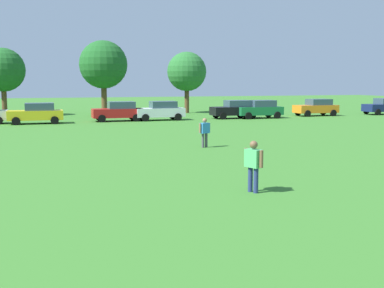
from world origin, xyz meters
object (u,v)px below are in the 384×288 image
(adult_bystander, at_px, (253,162))
(parked_car_white_4, at_px, (160,111))
(tree_right, at_px, (103,65))
(parked_car_black_5, at_px, (235,109))
(parked_car_yellow_2, at_px, (36,113))
(parked_car_red_3, at_px, (118,111))
(tree_left, at_px, (3,70))
(parked_car_green_6, at_px, (260,109))
(tree_far_right, at_px, (187,72))
(bystander_near_trees, at_px, (205,130))
(parked_car_orange_7, at_px, (316,107))

(adult_bystander, distance_m, parked_car_white_4, 28.49)
(tree_right, bearing_deg, parked_car_black_5, -36.28)
(parked_car_yellow_2, relative_size, parked_car_black_5, 1.00)
(adult_bystander, distance_m, parked_car_black_5, 30.38)
(parked_car_red_3, distance_m, tree_left, 14.28)
(parked_car_green_6, distance_m, tree_far_right, 11.03)
(bystander_near_trees, relative_size, parked_car_red_3, 0.35)
(parked_car_black_5, bearing_deg, parked_car_red_3, -1.09)
(parked_car_black_5, height_order, tree_right, tree_right)
(parked_car_orange_7, relative_size, tree_far_right, 0.65)
(parked_car_green_6, distance_m, tree_left, 25.40)
(tree_far_right, bearing_deg, parked_car_orange_7, -37.33)
(bystander_near_trees, xyz_separation_m, parked_car_black_5, (9.40, 18.08, -0.04))
(tree_far_right, bearing_deg, bystander_near_trees, -105.51)
(parked_car_green_6, bearing_deg, parked_car_yellow_2, -0.43)
(parked_car_yellow_2, bearing_deg, adult_bystander, 102.59)
(tree_left, bearing_deg, parked_car_yellow_2, -73.98)
(parked_car_white_4, height_order, tree_left, tree_left)
(adult_bystander, xyz_separation_m, tree_right, (0.41, 36.23, 4.14))
(parked_car_black_5, xyz_separation_m, tree_far_right, (-1.88, 9.02, 3.62))
(parked_car_green_6, relative_size, parked_car_orange_7, 1.00)
(parked_car_white_4, distance_m, parked_car_orange_7, 16.27)
(tree_left, xyz_separation_m, tree_right, (9.59, -1.91, 0.55))
(bystander_near_trees, xyz_separation_m, parked_car_red_3, (-1.44, 18.28, -0.04))
(parked_car_orange_7, xyz_separation_m, tree_left, (-29.67, 9.32, 3.68))
(parked_car_orange_7, bearing_deg, parked_car_yellow_2, 2.23)
(adult_bystander, relative_size, bystander_near_trees, 1.05)
(bystander_near_trees, relative_size, parked_car_white_4, 0.35)
(adult_bystander, xyz_separation_m, parked_car_black_5, (11.39, 28.16, -0.09))
(tree_right, relative_size, tree_far_right, 1.14)
(parked_car_red_3, bearing_deg, parked_car_white_4, 176.96)
(parked_car_yellow_2, xyz_separation_m, tree_far_right, (15.72, 9.41, 3.62))
(bystander_near_trees, height_order, parked_car_white_4, parked_car_white_4)
(parked_car_white_4, bearing_deg, tree_left, -36.59)
(parked_car_yellow_2, distance_m, tree_left, 11.39)
(parked_car_red_3, distance_m, parked_car_white_4, 3.68)
(tree_right, bearing_deg, parked_car_white_4, -64.55)
(parked_car_black_5, distance_m, parked_car_green_6, 2.32)
(parked_car_green_6, relative_size, tree_far_right, 0.65)
(tree_right, bearing_deg, parked_car_green_6, -33.01)
(parked_car_black_5, relative_size, tree_far_right, 0.65)
(adult_bystander, distance_m, parked_car_green_6, 30.81)
(adult_bystander, height_order, parked_car_white_4, parked_car_white_4)
(parked_car_green_6, bearing_deg, adult_bystander, 63.70)
(parked_car_white_4, bearing_deg, tree_right, -64.55)
(parked_car_orange_7, bearing_deg, bystander_near_trees, 45.35)
(adult_bystander, xyz_separation_m, parked_car_green_6, (13.65, 27.62, -0.09))
(adult_bystander, distance_m, parked_car_yellow_2, 28.46)
(parked_car_white_4, distance_m, parked_car_black_5, 7.15)
(parked_car_yellow_2, xyz_separation_m, tree_left, (-2.98, 10.37, 3.68))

